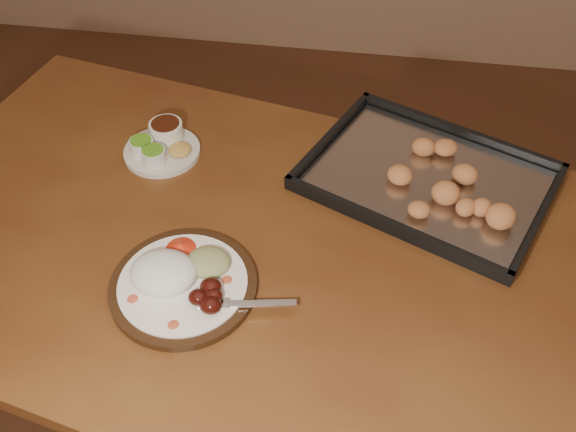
# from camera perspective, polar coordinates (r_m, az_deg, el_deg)

# --- Properties ---
(dining_table) EXTENTS (1.65, 1.19, 0.75)m
(dining_table) POSITION_cam_1_polar(r_m,az_deg,el_deg) (1.35, -3.66, -5.14)
(dining_table) COLOR brown
(dining_table) RESTS_ON ground
(dinner_plate) EXTENTS (0.35, 0.27, 0.06)m
(dinner_plate) POSITION_cam_1_polar(r_m,az_deg,el_deg) (1.20, -9.49, -5.59)
(dinner_plate) COLOR black
(dinner_plate) RESTS_ON dining_table
(condiment_saucer) EXTENTS (0.17, 0.17, 0.06)m
(condiment_saucer) POSITION_cam_1_polar(r_m,az_deg,el_deg) (1.48, -11.21, 6.21)
(condiment_saucer) COLOR silver
(condiment_saucer) RESTS_ON dining_table
(baking_tray) EXTENTS (0.60, 0.54, 0.05)m
(baking_tray) POSITION_cam_1_polar(r_m,az_deg,el_deg) (1.41, 12.30, 3.42)
(baking_tray) COLOR black
(baking_tray) RESTS_ON dining_table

